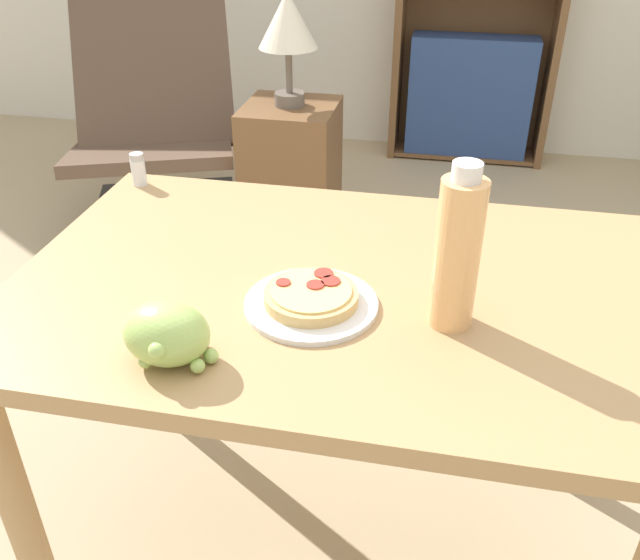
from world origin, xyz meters
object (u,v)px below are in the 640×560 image
object	(u,v)px
bookshelf	(480,4)
side_table	(292,180)
pizza_on_plate	(311,300)
table_lamp	(288,25)
salt_shaker	(138,169)
lounge_chair_near	(160,161)
grape_bunch	(167,335)
drink_bottle	(457,252)

from	to	relation	value
bookshelf	side_table	distance (m)	1.43
pizza_on_plate	side_table	world-z (taller)	pizza_on_plate
table_lamp	salt_shaker	bearing A→B (deg)	-95.25
pizza_on_plate	lounge_chair_near	bearing A→B (deg)	122.27
side_table	table_lamp	distance (m)	0.58
grape_bunch	salt_shaker	size ratio (longest dim) A/B	1.85
grape_bunch	drink_bottle	size ratio (longest dim) A/B	0.51
table_lamp	bookshelf	bearing A→B (deg)	60.70
pizza_on_plate	grape_bunch	world-z (taller)	grape_bunch
grape_bunch	salt_shaker	xyz separation A→B (m)	(-0.32, 0.59, -0.01)
bookshelf	lounge_chair_near	bearing A→B (deg)	-139.76
grape_bunch	side_table	xyz separation A→B (m)	(-0.22, 1.64, -0.47)
lounge_chair_near	salt_shaker	bearing A→B (deg)	-87.00
grape_bunch	lounge_chair_near	distance (m)	1.99
bookshelf	table_lamp	distance (m)	1.36
salt_shaker	bookshelf	xyz separation A→B (m)	(0.76, 2.22, 0.01)
grape_bunch	table_lamp	world-z (taller)	table_lamp
pizza_on_plate	grape_bunch	bearing A→B (deg)	-133.98
grape_bunch	bookshelf	size ratio (longest dim) A/B	0.08
lounge_chair_near	drink_bottle	bearing A→B (deg)	-72.52
drink_bottle	salt_shaker	xyz separation A→B (m)	(-0.72, 0.41, -0.09)
pizza_on_plate	lounge_chair_near	distance (m)	1.91
grape_bunch	drink_bottle	world-z (taller)	drink_bottle
drink_bottle	salt_shaker	size ratio (longest dim) A/B	3.64
drink_bottle	lounge_chair_near	world-z (taller)	drink_bottle
side_table	table_lamp	bearing A→B (deg)	0.00
salt_shaker	pizza_on_plate	bearing A→B (deg)	-40.01
grape_bunch	lounge_chair_near	bearing A→B (deg)	115.00
pizza_on_plate	grape_bunch	distance (m)	0.25
pizza_on_plate	salt_shaker	size ratio (longest dim) A/B	2.98
table_lamp	pizza_on_plate	bearing A→B (deg)	-74.84
side_table	table_lamp	size ratio (longest dim) A/B	1.51
salt_shaker	lounge_chair_near	size ratio (longest dim) A/B	0.08
bookshelf	table_lamp	bearing A→B (deg)	-119.30
bookshelf	table_lamp	xyz separation A→B (m)	(-0.66, -1.18, 0.10)
bookshelf	salt_shaker	bearing A→B (deg)	-108.81
pizza_on_plate	table_lamp	world-z (taller)	table_lamp
grape_bunch	side_table	world-z (taller)	grape_bunch
bookshelf	table_lamp	world-z (taller)	bookshelf
grape_bunch	table_lamp	xyz separation A→B (m)	(-0.22, 1.64, 0.10)
pizza_on_plate	table_lamp	size ratio (longest dim) A/B	0.57
drink_bottle	side_table	bearing A→B (deg)	113.15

